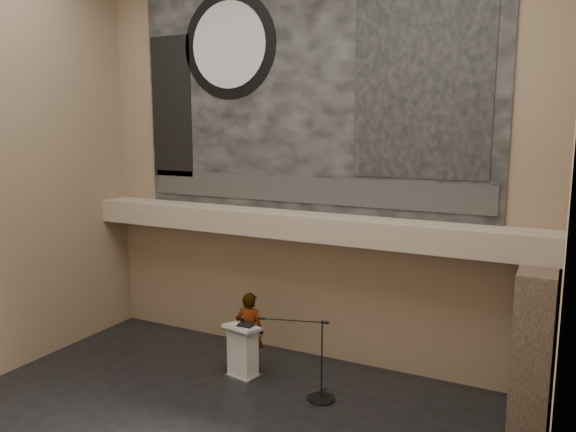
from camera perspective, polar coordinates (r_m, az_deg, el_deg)
The scene contains 17 objects.
wall_back at distance 11.83m, azimuth 1.75°, elevation 5.60°, with size 10.00×0.02×8.50m, color #877356.
wall_right at distance 6.74m, azimuth 26.65°, elevation 1.62°, with size 0.02×8.00×8.50m, color #877356.
soffit at distance 11.63m, azimuth 0.89°, elevation -0.92°, with size 10.00×0.80×0.50m, color tan.
sprinkler_left at distance 12.41m, azimuth -5.88°, elevation -1.62°, with size 0.04×0.04×0.06m, color #B2893D.
sprinkler_right at distance 10.96m, azimuth 9.75°, elevation -3.20°, with size 0.04×0.04×0.06m, color #B2893D.
banner at distance 11.79m, azimuth 1.73°, elevation 12.64°, with size 8.00×0.05×5.00m, color black.
banner_text_strip at distance 11.82m, azimuth 1.60°, elevation 2.67°, with size 7.76×0.02×0.55m, color #2D2D2D.
banner_clock_rim at distance 12.71m, azimuth -6.03°, elevation 16.89°, with size 2.30×2.30×0.02m, color black.
banner_clock_face at distance 12.70m, azimuth -6.08°, elevation 16.90°, with size 1.84×1.84×0.02m, color silver.
banner_building_print at distance 10.96m, azimuth 13.39°, elevation 13.15°, with size 2.60×0.02×3.60m, color black.
banner_brick_print at distance 13.54m, azimuth -11.74°, elevation 10.77°, with size 1.10×0.02×3.20m, color black.
stone_pier at distance 10.52m, azimuth 23.64°, elevation -11.94°, with size 0.60×1.40×2.70m, color #44362A.
lectern at distance 11.49m, azimuth -4.62°, elevation -13.59°, with size 0.74×0.59×1.13m.
binder at distance 11.26m, azimuth -4.38°, elevation -11.00°, with size 0.30×0.24×0.04m, color black.
papers at distance 11.31m, azimuth -5.17°, elevation -10.99°, with size 0.20×0.28×0.01m, color white.
speaker_person at distance 11.74m, azimuth -3.90°, elevation -11.62°, with size 0.60×0.40×1.66m, color white.
mic_stand at distance 10.82m, azimuth 3.20°, elevation -17.00°, with size 1.40×0.61×1.53m.
Camera 1 is at (4.99, -6.69, 5.06)m, focal length 35.00 mm.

